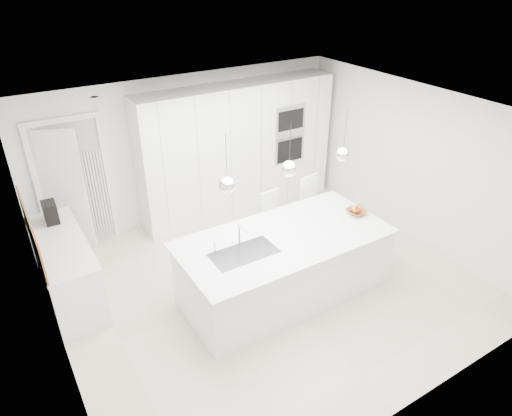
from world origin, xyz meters
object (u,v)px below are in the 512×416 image
espresso_machine (50,212)px  bar_stool_left (274,226)px  fruit_bowl (357,212)px  island_base (285,267)px  bar_stool_right (313,212)px

espresso_machine → bar_stool_left: bearing=-20.7°
fruit_bowl → bar_stool_left: bar_stool_left is taller
fruit_bowl → island_base: bearing=179.9°
espresso_machine → island_base: bearing=-37.5°
fruit_bowl → bar_stool_right: size_ratio=0.24×
island_base → fruit_bowl: 1.32m
fruit_bowl → espresso_machine: (-3.75, 2.07, 0.11)m
espresso_machine → bar_stool_right: espresso_machine is taller
fruit_bowl → bar_stool_right: (-0.13, 0.80, -0.36)m
espresso_machine → fruit_bowl: bearing=-27.2°
espresso_machine → bar_stool_right: (3.62, -1.27, -0.47)m
fruit_bowl → espresso_machine: bearing=151.1°
island_base → fruit_bowl: (1.22, -0.00, 0.50)m
bar_stool_left → island_base: bearing=-118.9°
fruit_bowl → bar_stool_right: bar_stool_right is taller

